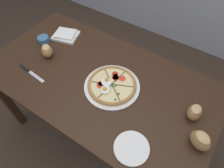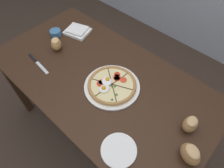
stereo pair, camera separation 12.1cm
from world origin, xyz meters
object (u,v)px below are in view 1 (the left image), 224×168
Objects in this scene: dining_table at (99,88)px; knife_main at (31,73)px; side_saucer at (132,148)px; napkin_folded at (66,35)px; bread_piece_far at (47,51)px; bread_piece_near at (195,112)px; pizza at (112,85)px; ramekin_bowl at (43,39)px; bread_piece_mid at (201,140)px.

knife_main is (-0.39, -0.20, 0.10)m from dining_table.
side_saucer is (0.40, -0.28, 0.10)m from dining_table.
napkin_folded is 0.23m from bread_piece_far.
knife_main is at bearing -164.70° from bread_piece_near.
bread_piece_far reaches higher than dining_table.
ramekin_bowl is (-0.66, 0.08, 0.00)m from pizza.
knife_main is at bearing -152.64° from dining_table.
knife_main is (0.02, -0.18, -0.04)m from bread_piece_far.
dining_table is 4.37× the size of pizza.
bread_piece_mid reaches higher than dining_table.
knife_main is (0.16, -0.27, -0.02)m from ramekin_bowl.
bread_piece_far is at bearing 102.09° from knife_main.
dining_table is 0.46m from knife_main.
bread_piece_mid reaches higher than knife_main.
bread_piece_far is at bearing -178.61° from pizza.
ramekin_bowl is at bearing 145.85° from bread_piece_far.
bread_piece_mid reaches higher than pizza.
bread_piece_near reaches higher than side_saucer.
bread_piece_mid is (1.22, -0.14, 0.03)m from ramekin_bowl.
bread_piece_far reaches higher than napkin_folded.
bread_piece_mid is at bearing 36.93° from side_saucer.
bread_piece_near and bread_piece_far have the same top height.
bread_piece_far is (0.03, -0.22, 0.03)m from napkin_folded.
side_saucer is at bearing -17.31° from bread_piece_far.
bread_piece_near is at bearing 4.98° from bread_piece_far.
pizza is 0.59m from napkin_folded.
ramekin_bowl is 0.49× the size of side_saucer.
side_saucer is (-0.19, -0.34, -0.04)m from bread_piece_near.
bread_piece_near is at bearing -7.34° from napkin_folded.
napkin_folded reaches higher than dining_table.
ramekin_bowl reaches higher than side_saucer.
pizza is 3.91× the size of ramekin_bowl.
bread_piece_mid is 0.55× the size of knife_main.
bread_piece_near is 1.01m from bread_piece_far.
napkin_folded is 0.87× the size of knife_main.
bread_piece_mid is at bearing -61.33° from bread_piece_near.
bread_piece_near reaches higher than ramekin_bowl.
bread_piece_far is 0.86m from side_saucer.
dining_table is 17.06× the size of ramekin_bowl.
dining_table is 0.16m from pizza.
knife_main is (-0.50, -0.20, -0.01)m from pizza.
dining_table is at bearing -7.04° from ramekin_bowl.
side_saucer is (0.85, -0.48, -0.01)m from napkin_folded.
dining_table is 0.50m from side_saucer.
bread_piece_far is at bearing -176.96° from dining_table.
bread_piece_mid reaches higher than bread_piece_near.
ramekin_bowl is 0.16m from bread_piece_far.
bread_piece_far reaches higher than knife_main.
bread_piece_far reaches higher than side_saucer.
bread_piece_near reaches higher than napkin_folded.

